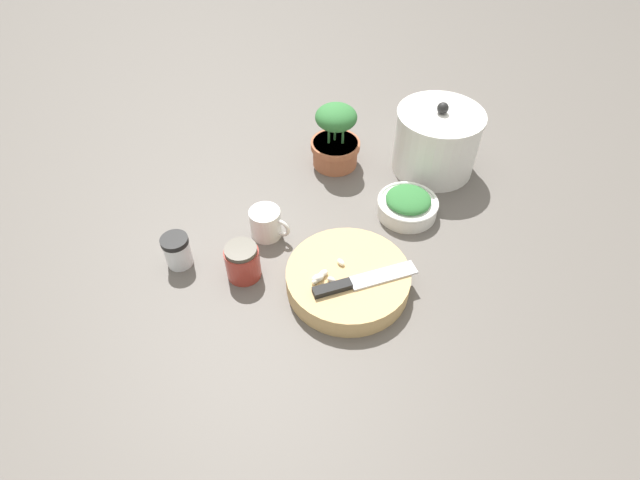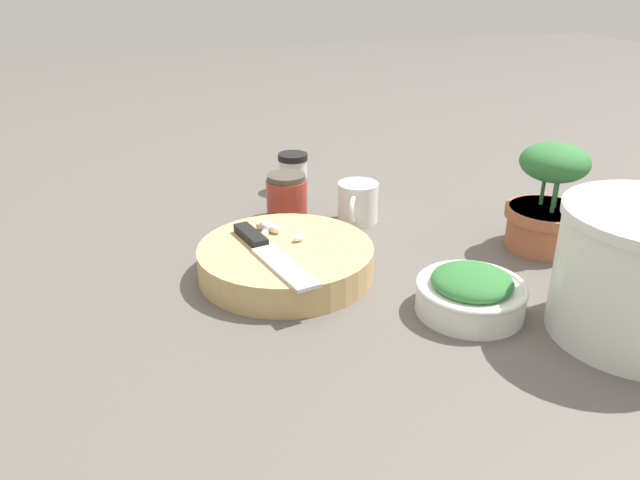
% 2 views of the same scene
% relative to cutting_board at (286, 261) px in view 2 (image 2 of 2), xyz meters
% --- Properties ---
extents(ground_plane, '(5.00, 5.00, 0.00)m').
position_rel_cutting_board_xyz_m(ground_plane, '(-0.05, 0.11, -0.02)').
color(ground_plane, '#56514C').
extents(cutting_board, '(0.25, 0.25, 0.05)m').
position_rel_cutting_board_xyz_m(cutting_board, '(0.00, 0.00, 0.00)').
color(cutting_board, tan).
rests_on(cutting_board, ground_plane).
extents(chef_knife, '(0.22, 0.07, 0.01)m').
position_rel_cutting_board_xyz_m(chef_knife, '(0.02, -0.03, 0.03)').
color(chef_knife, black).
rests_on(chef_knife, cutting_board).
extents(garlic_cloves, '(0.08, 0.07, 0.02)m').
position_rel_cutting_board_xyz_m(garlic_cloves, '(-0.05, -0.01, 0.03)').
color(garlic_cloves, silver).
rests_on(garlic_cloves, cutting_board).
extents(herb_bowl, '(0.14, 0.14, 0.06)m').
position_rel_cutting_board_xyz_m(herb_bowl, '(0.18, 0.20, 0.01)').
color(herb_bowl, silver).
rests_on(herb_bowl, ground_plane).
extents(spice_jar, '(0.06, 0.06, 0.07)m').
position_rel_cutting_board_xyz_m(spice_jar, '(-0.35, 0.11, 0.02)').
color(spice_jar, silver).
rests_on(spice_jar, ground_plane).
extents(coffee_mug, '(0.09, 0.07, 0.07)m').
position_rel_cutting_board_xyz_m(coffee_mug, '(-0.16, 0.17, 0.01)').
color(coffee_mug, silver).
rests_on(coffee_mug, ground_plane).
extents(honey_jar, '(0.07, 0.07, 0.08)m').
position_rel_cutting_board_xyz_m(honey_jar, '(-0.21, 0.06, 0.02)').
color(honey_jar, '#9E3328').
rests_on(honey_jar, ground_plane).
extents(potted_herb, '(0.13, 0.13, 0.17)m').
position_rel_cutting_board_xyz_m(potted_herb, '(0.04, 0.42, 0.05)').
color(potted_herb, '#A35B3D').
rests_on(potted_herb, ground_plane).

